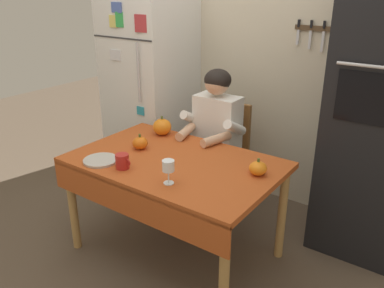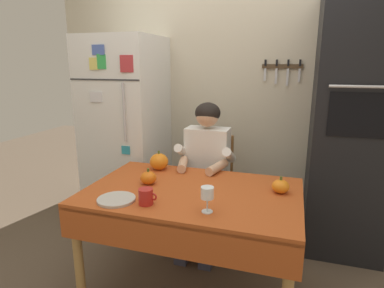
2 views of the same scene
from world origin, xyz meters
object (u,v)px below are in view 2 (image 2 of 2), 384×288
(coffee_mug, at_px, (146,197))
(pumpkin_large, at_px, (159,162))
(wall_oven, at_px, (351,128))
(pumpkin_medium, at_px, (281,186))
(pumpkin_small, at_px, (148,178))
(serving_tray, at_px, (116,199))
(refrigerator, at_px, (127,132))
(chair_behind_person, at_px, (211,182))
(dining_table, at_px, (191,203))
(seated_person, at_px, (205,164))
(wine_glass, at_px, (207,194))

(coffee_mug, relative_size, pumpkin_large, 0.76)
(wall_oven, xyz_separation_m, coffee_mug, (-1.24, -1.19, -0.26))
(pumpkin_medium, height_order, pumpkin_small, pumpkin_small)
(pumpkin_small, height_order, serving_tray, pumpkin_small)
(wall_oven, distance_m, pumpkin_medium, 0.95)
(wall_oven, bearing_deg, refrigerator, -178.86)
(wall_oven, height_order, chair_behind_person, wall_oven)
(chair_behind_person, bearing_deg, wall_oven, 6.63)
(pumpkin_medium, bearing_deg, coffee_mug, -150.70)
(refrigerator, relative_size, dining_table, 1.29)
(chair_behind_person, relative_size, coffee_mug, 8.07)
(chair_behind_person, relative_size, pumpkin_small, 8.25)
(pumpkin_large, relative_size, pumpkin_medium, 1.34)
(wall_oven, distance_m, coffee_mug, 1.74)
(serving_tray, bearing_deg, pumpkin_medium, 24.41)
(seated_person, xyz_separation_m, coffee_mug, (-0.13, -0.88, 0.05))
(wine_glass, relative_size, pumpkin_medium, 1.34)
(coffee_mug, bearing_deg, wine_glass, 1.20)
(serving_tray, bearing_deg, pumpkin_large, 88.84)
(coffee_mug, xyz_separation_m, serving_tray, (-0.20, -0.01, -0.04))
(wine_glass, relative_size, pumpkin_small, 1.34)
(coffee_mug, xyz_separation_m, pumpkin_large, (-0.18, 0.62, 0.02))
(pumpkin_small, bearing_deg, wall_oven, 32.84)
(pumpkin_small, relative_size, serving_tray, 0.48)
(pumpkin_large, bearing_deg, pumpkin_small, -80.09)
(refrigerator, xyz_separation_m, wine_glass, (1.13, -1.15, -0.05))
(refrigerator, height_order, pumpkin_small, refrigerator)
(pumpkin_large, bearing_deg, serving_tray, -91.16)
(seated_person, bearing_deg, refrigerator, 162.40)
(pumpkin_medium, bearing_deg, wine_glass, -132.49)
(refrigerator, bearing_deg, coffee_mug, -56.81)
(chair_behind_person, relative_size, seated_person, 0.75)
(refrigerator, xyz_separation_m, serving_tray, (0.56, -1.16, -0.15))
(coffee_mug, relative_size, wine_glass, 0.77)
(refrigerator, height_order, coffee_mug, refrigerator)
(wall_oven, xyz_separation_m, pumpkin_large, (-1.43, -0.57, -0.25))
(pumpkin_medium, relative_size, pumpkin_small, 1.00)
(pumpkin_medium, bearing_deg, serving_tray, -155.59)
(wall_oven, height_order, wine_glass, wall_oven)
(refrigerator, height_order, wine_glass, refrigerator)
(pumpkin_large, xyz_separation_m, pumpkin_small, (0.06, -0.32, -0.02))
(refrigerator, xyz_separation_m, chair_behind_person, (0.88, -0.09, -0.39))
(pumpkin_large, distance_m, pumpkin_small, 0.32)
(wall_oven, bearing_deg, chair_behind_person, -173.37)
(refrigerator, relative_size, serving_tray, 7.72)
(pumpkin_medium, bearing_deg, dining_table, -164.93)
(wall_oven, relative_size, pumpkin_medium, 18.72)
(pumpkin_large, bearing_deg, coffee_mug, -73.59)
(refrigerator, xyz_separation_m, pumpkin_medium, (1.51, -0.73, -0.12))
(wall_oven, relative_size, wine_glass, 13.96)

